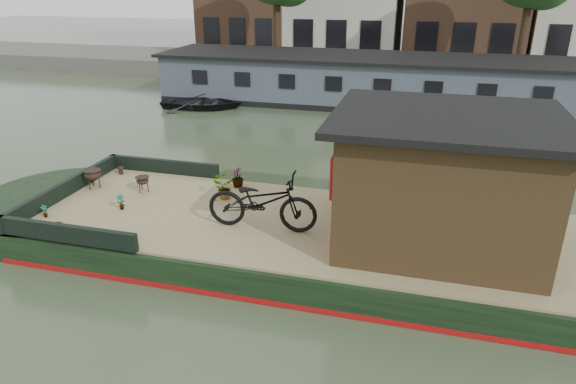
% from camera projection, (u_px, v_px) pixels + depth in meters
% --- Properties ---
extents(ground, '(120.00, 120.00, 0.00)m').
position_uv_depth(ground, '(321.00, 254.00, 10.52)').
color(ground, '#2F3D26').
rests_on(ground, ground).
extents(houseboat_hull, '(14.01, 4.02, 0.60)m').
position_uv_depth(houseboat_hull, '(259.00, 234.00, 10.74)').
color(houseboat_hull, black).
rests_on(houseboat_hull, ground).
extents(houseboat_deck, '(11.80, 3.80, 0.05)m').
position_uv_depth(houseboat_deck, '(322.00, 227.00, 10.28)').
color(houseboat_deck, '#9C8F60').
rests_on(houseboat_deck, houseboat_hull).
extents(bow_bulwark, '(3.00, 4.00, 0.35)m').
position_uv_depth(bow_bulwark, '(99.00, 192.00, 11.43)').
color(bow_bulwark, black).
rests_on(bow_bulwark, houseboat_deck).
extents(cabin, '(4.00, 3.50, 2.42)m').
position_uv_depth(cabin, '(442.00, 179.00, 9.26)').
color(cabin, black).
rests_on(cabin, houseboat_deck).
extents(bicycle, '(2.22, 0.87, 1.15)m').
position_uv_depth(bicycle, '(262.00, 201.00, 9.95)').
color(bicycle, black).
rests_on(bicycle, houseboat_deck).
extents(potted_plant_a, '(0.22, 0.19, 0.35)m').
position_uv_depth(potted_plant_a, '(121.00, 202.00, 10.92)').
color(potted_plant_a, brown).
rests_on(potted_plant_a, houseboat_deck).
extents(potted_plant_c, '(0.55, 0.51, 0.52)m').
position_uv_depth(potted_plant_c, '(223.00, 188.00, 11.43)').
color(potted_plant_c, maroon).
rests_on(potted_plant_c, houseboat_deck).
extents(potted_plant_d, '(0.37, 0.37, 0.49)m').
position_uv_depth(potted_plant_d, '(238.00, 177.00, 12.09)').
color(potted_plant_d, brown).
rests_on(potted_plant_d, houseboat_deck).
extents(potted_plant_e, '(0.13, 0.17, 0.28)m').
position_uv_depth(potted_plant_e, '(45.00, 211.00, 10.57)').
color(potted_plant_e, brown).
rests_on(potted_plant_e, houseboat_deck).
extents(brazier_front, '(0.40, 0.40, 0.37)m').
position_uv_depth(brazier_front, '(143.00, 184.00, 11.84)').
color(brazier_front, black).
rests_on(brazier_front, houseboat_deck).
extents(brazier_rear, '(0.43, 0.43, 0.44)m').
position_uv_depth(brazier_rear, '(93.00, 179.00, 12.05)').
color(brazier_rear, black).
rests_on(brazier_rear, houseboat_deck).
extents(bollard_port, '(0.16, 0.16, 0.18)m').
position_uv_depth(bollard_port, '(121.00, 171.00, 12.94)').
color(bollard_port, black).
rests_on(bollard_port, houseboat_deck).
extents(bollard_stbd, '(0.20, 0.20, 0.23)m').
position_uv_depth(bollard_stbd, '(58.00, 229.00, 9.88)').
color(bollard_stbd, black).
rests_on(bollard_stbd, houseboat_deck).
extents(dinghy, '(3.86, 3.04, 0.73)m').
position_uv_depth(dinghy, '(202.00, 100.00, 22.23)').
color(dinghy, black).
rests_on(dinghy, ground).
extents(far_houseboat, '(20.40, 4.40, 2.11)m').
position_uv_depth(far_houseboat, '(387.00, 83.00, 22.61)').
color(far_houseboat, '#434B5A').
rests_on(far_houseboat, ground).
extents(quay, '(60.00, 6.00, 0.90)m').
position_uv_depth(quay, '(396.00, 71.00, 28.60)').
color(quay, '#47443F').
rests_on(quay, ground).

